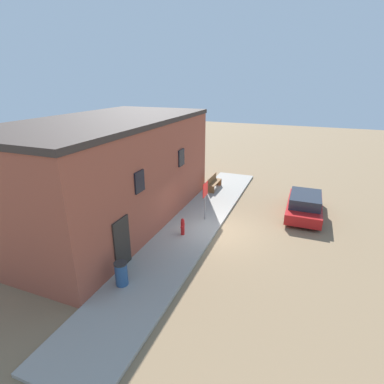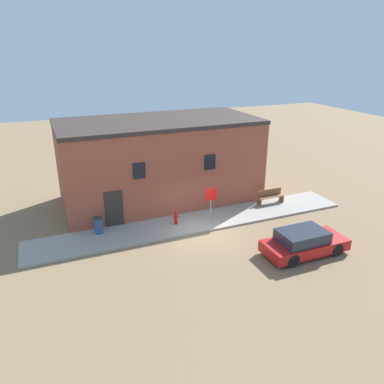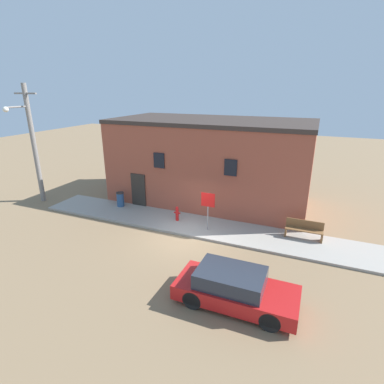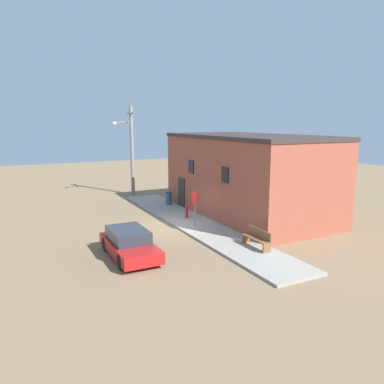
{
  "view_description": "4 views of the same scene",
  "coord_description": "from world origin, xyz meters",
  "px_view_note": "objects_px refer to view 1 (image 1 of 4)",
  "views": [
    {
      "loc": [
        -12.96,
        -3.67,
        7.16
      ],
      "look_at": [
        -0.2,
        1.32,
        2.0
      ],
      "focal_mm": 28.0,
      "sensor_mm": 36.0,
      "label": 1
    },
    {
      "loc": [
        -7.84,
        -16.85,
        9.66
      ],
      "look_at": [
        -0.2,
        1.32,
        2.0
      ],
      "focal_mm": 35.0,
      "sensor_mm": 36.0,
      "label": 2
    },
    {
      "loc": [
        5.64,
        -12.62,
        7.25
      ],
      "look_at": [
        -0.2,
        1.32,
        2.0
      ],
      "focal_mm": 28.0,
      "sensor_mm": 36.0,
      "label": 3
    },
    {
      "loc": [
        19.9,
        -8.93,
        6.24
      ],
      "look_at": [
        -0.2,
        1.32,
        2.0
      ],
      "focal_mm": 35.0,
      "sensor_mm": 36.0,
      "label": 4
    }
  ],
  "objects_px": {
    "stop_sign": "(205,194)",
    "bench": "(214,182)",
    "parked_car": "(305,205)",
    "trash_bin": "(121,273)",
    "fire_hydrant": "(183,227)"
  },
  "relations": [
    {
      "from": "bench",
      "to": "parked_car",
      "type": "xyz_separation_m",
      "value": [
        -1.98,
        -5.91,
        0.04
      ]
    },
    {
      "from": "bench",
      "to": "parked_car",
      "type": "bearing_deg",
      "value": -108.58
    },
    {
      "from": "trash_bin",
      "to": "parked_car",
      "type": "distance_m",
      "value": 10.83
    },
    {
      "from": "stop_sign",
      "to": "parked_car",
      "type": "distance_m",
      "value": 5.73
    },
    {
      "from": "fire_hydrant",
      "to": "stop_sign",
      "type": "xyz_separation_m",
      "value": [
        1.99,
        -0.44,
        1.03
      ]
    },
    {
      "from": "parked_car",
      "to": "stop_sign",
      "type": "bearing_deg",
      "value": 119.43
    },
    {
      "from": "parked_car",
      "to": "trash_bin",
      "type": "bearing_deg",
      "value": 146.64
    },
    {
      "from": "trash_bin",
      "to": "bench",
      "type": "bearing_deg",
      "value": -0.25
    },
    {
      "from": "stop_sign",
      "to": "trash_bin",
      "type": "distance_m",
      "value": 6.43
    },
    {
      "from": "stop_sign",
      "to": "parked_car",
      "type": "height_order",
      "value": "stop_sign"
    },
    {
      "from": "bench",
      "to": "trash_bin",
      "type": "bearing_deg",
      "value": 179.75
    },
    {
      "from": "stop_sign",
      "to": "parked_car",
      "type": "xyz_separation_m",
      "value": [
        2.77,
        -4.92,
        -0.95
      ]
    },
    {
      "from": "stop_sign",
      "to": "trash_bin",
      "type": "xyz_separation_m",
      "value": [
        -6.27,
        1.04,
        -0.99
      ]
    },
    {
      "from": "fire_hydrant",
      "to": "trash_bin",
      "type": "height_order",
      "value": "trash_bin"
    },
    {
      "from": "stop_sign",
      "to": "bench",
      "type": "height_order",
      "value": "stop_sign"
    }
  ]
}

